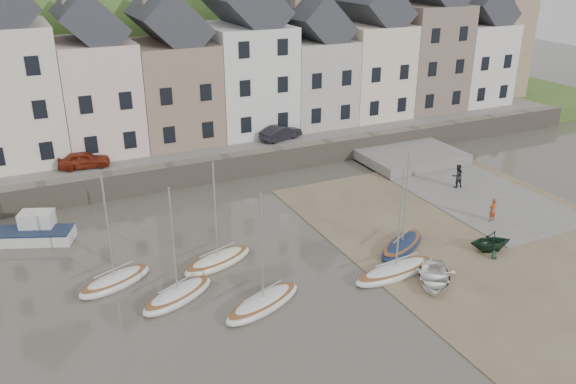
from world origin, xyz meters
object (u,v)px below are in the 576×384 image
sailboat_0 (115,281)px  person_red (493,210)px  car_left (84,160)px  car_right (281,132)px  person_dark (457,176)px  rowboat_white (434,277)px  rowboat_green (491,241)px

sailboat_0 → person_red: sailboat_0 is taller
sailboat_0 → car_left: (0.62, 14.58, 1.95)m
car_right → person_dark: bearing=-159.7°
person_red → rowboat_white: bearing=20.8°
rowboat_white → car_right: car_right is taller
person_dark → car_right: 14.73m
car_left → rowboat_white: bearing=-139.5°
person_dark → car_left: car_left is taller
person_red → car_right: car_right is taller
rowboat_white → car_right: bearing=123.2°
car_left → car_right: car_left is taller
rowboat_green → person_red: 4.17m
rowboat_green → car_left: bearing=-120.7°
rowboat_white → person_red: person_red is taller
person_red → rowboat_green: bearing=37.6°
car_right → car_left: bearing=73.6°
person_dark → car_left: size_ratio=0.49×
sailboat_0 → rowboat_green: bearing=-15.5°
rowboat_green → car_right: 20.69m
sailboat_0 → person_dark: 25.29m
sailboat_0 → rowboat_green: size_ratio=2.56×
person_red → car_right: bearing=-75.8°
person_red → car_right: (-6.95, 17.28, 1.31)m
rowboat_green → person_red: size_ratio=1.58×
sailboat_0 → car_left: bearing=87.6°
rowboat_green → person_dark: size_ratio=1.41×
person_red → sailboat_0: bearing=-14.3°
rowboat_white → person_red: bearing=64.9°
rowboat_green → car_left: size_ratio=0.68×
sailboat_0 → person_dark: size_ratio=3.60×
rowboat_white → rowboat_green: size_ratio=1.42×
car_left → person_dark: bearing=-108.9°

